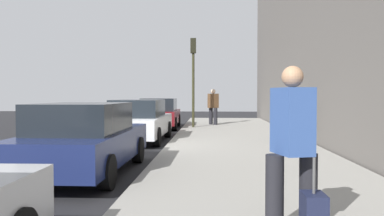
# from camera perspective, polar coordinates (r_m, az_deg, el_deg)

# --- Properties ---
(ground_plane) EXTENTS (56.00, 56.00, 0.00)m
(ground_plane) POSITION_cam_1_polar(r_m,az_deg,el_deg) (13.20, -7.70, -5.48)
(ground_plane) COLOR black
(sidewalk) EXTENTS (28.00, 4.60, 0.15)m
(sidewalk) POSITION_cam_1_polar(r_m,az_deg,el_deg) (13.00, 6.82, -5.25)
(sidewalk) COLOR gray
(sidewalk) RESTS_ON ground
(lane_stripe_centre) EXTENTS (28.00, 0.14, 0.01)m
(lane_stripe_centre) POSITION_cam_1_polar(r_m,az_deg,el_deg) (14.13, -20.62, -5.08)
(lane_stripe_centre) COLOR gold
(lane_stripe_centre) RESTS_ON ground
(parked_car_navy) EXTENTS (4.67, 1.93, 1.51)m
(parked_car_navy) POSITION_cam_1_polar(r_m,az_deg,el_deg) (8.82, -14.93, -4.21)
(parked_car_navy) COLOR black
(parked_car_navy) RESTS_ON ground
(parked_car_white) EXTENTS (4.73, 1.94, 1.51)m
(parked_car_white) POSITION_cam_1_polar(r_m,az_deg,el_deg) (14.59, -7.48, -1.79)
(parked_car_white) COLOR black
(parked_car_white) RESTS_ON ground
(parked_car_maroon) EXTENTS (4.44, 1.96, 1.51)m
(parked_car_maroon) POSITION_cam_1_polar(r_m,az_deg,el_deg) (20.20, -4.61, -0.77)
(parked_car_maroon) COLOR black
(parked_car_maroon) RESTS_ON ground
(pedestrian_blue_coat) EXTENTS (0.57, 0.60, 1.86)m
(pedestrian_blue_coat) POSITION_cam_1_polar(r_m,az_deg,el_deg) (4.64, 13.97, -4.92)
(pedestrian_blue_coat) COLOR black
(pedestrian_blue_coat) RESTS_ON sidewalk
(pedestrian_black_coat) EXTENTS (0.55, 0.51, 1.68)m
(pedestrian_black_coat) POSITION_cam_1_polar(r_m,az_deg,el_deg) (13.22, 13.08, -0.95)
(pedestrian_black_coat) COLOR black
(pedestrian_black_coat) RESTS_ON sidewalk
(pedestrian_brown_coat) EXTENTS (0.54, 0.59, 1.84)m
(pedestrian_brown_coat) POSITION_cam_1_polar(r_m,az_deg,el_deg) (20.81, 3.02, 0.34)
(pedestrian_brown_coat) COLOR black
(pedestrian_brown_coat) RESTS_ON sidewalk
(traffic_light_pole) EXTENTS (0.35, 0.26, 4.22)m
(traffic_light_pole) POSITION_cam_1_polar(r_m,az_deg,el_deg) (19.20, 0.18, 5.83)
(traffic_light_pole) COLOR #2D2D19
(traffic_light_pole) RESTS_ON sidewalk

